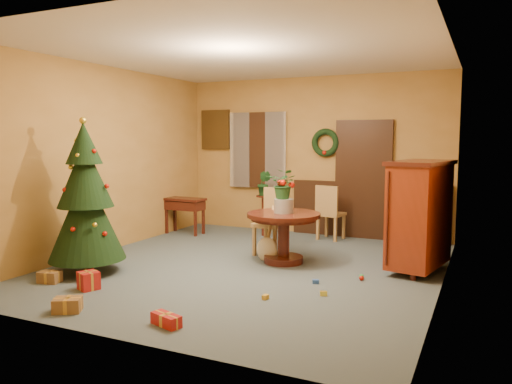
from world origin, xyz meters
The scene contains 21 objects.
room_envelope centered at (0.21, 2.70, 1.12)m, with size 5.50×5.50×5.50m.
dining_table centered at (0.34, 0.44, 0.50)m, with size 1.05×1.05×0.72m.
urn centered at (0.34, 0.44, 0.82)m, with size 0.27×0.27×0.20m, color slate.
centerpiece_plant centered at (0.34, 0.44, 1.14)m, with size 0.38×0.33×0.43m, color #1E4C23.
chair_near centered at (-0.02, 0.88, 0.54)m, with size 0.48×0.48×1.01m.
chair_far centered at (0.46, 2.27, 0.52)m, with size 0.48×0.48×0.96m.
guitar centered at (0.07, 0.45, 0.39)m, with size 0.33×0.16×0.78m, color beige, non-canonical shape.
plant_stand centered at (-0.73, 2.15, 0.46)m, with size 0.29×0.29×0.74m.
stand_plant centered at (-0.73, 2.15, 0.97)m, with size 0.25×0.20×0.45m, color #19471E.
christmas_tree centered at (-1.83, -1.15, 0.97)m, with size 0.99×0.99×2.05m.
writing_desk centered at (-2.15, 1.70, 0.51)m, with size 0.77×0.39×0.67m.
sideboard centered at (2.15, 0.76, 0.80)m, with size 0.83×1.26×1.49m.
gift_a centered at (-0.92, -2.40, 0.07)m, with size 0.33×0.31×0.15m.
gift_b centered at (-1.28, -1.72, 0.11)m, with size 0.28×0.28×0.21m.
gift_c centered at (-1.92, -1.71, 0.07)m, with size 0.29×0.23×0.14m.
gift_d centered at (0.23, -2.29, 0.06)m, with size 0.35×0.22×0.12m.
toy_a centered at (1.09, -0.37, 0.03)m, with size 0.08×0.05×0.05m, color #2852B0.
toy_b centered at (1.55, 0.08, 0.03)m, with size 0.06×0.06×0.06m, color green.
toy_c centered at (0.77, -1.18, 0.03)m, with size 0.08×0.05×0.05m, color gold.
toy_d centered at (1.57, 0.00, 0.03)m, with size 0.06×0.06×0.06m, color red.
toy_e centered at (1.31, -0.78, 0.03)m, with size 0.08×0.05×0.05m, color yellow.
Camera 1 is at (2.93, -6.09, 1.78)m, focal length 35.00 mm.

